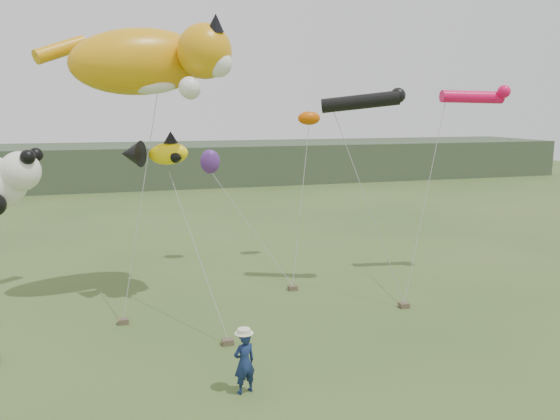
{
  "coord_description": "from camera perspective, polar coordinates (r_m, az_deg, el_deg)",
  "views": [
    {
      "loc": [
        -3.36,
        -13.26,
        7.5
      ],
      "look_at": [
        1.34,
        3.0,
        4.4
      ],
      "focal_mm": 35.0,
      "sensor_mm": 36.0,
      "label": 1
    }
  ],
  "objects": [
    {
      "name": "ground",
      "position": [
        15.6,
        -1.77,
        -18.38
      ],
      "size": [
        120.0,
        120.0,
        0.0
      ],
      "primitive_type": "plane",
      "color": "#385123",
      "rests_on": "ground"
    },
    {
      "name": "sandbag_anchors",
      "position": [
        20.05,
        -6.2,
        -11.38
      ],
      "size": [
        14.59,
        4.92,
        0.19
      ],
      "color": "brown",
      "rests_on": "ground"
    },
    {
      "name": "festival_attendant",
      "position": [
        15.16,
        -3.75,
        -15.62
      ],
      "size": [
        0.72,
        0.58,
        1.73
      ],
      "primitive_type": "imported",
      "rotation": [
        0.0,
        0.0,
        3.43
      ],
      "color": "#14234B",
      "rests_on": "ground"
    },
    {
      "name": "misc_kites",
      "position": [
        26.82,
        -3.17,
        6.89
      ],
      "size": [
        5.8,
        1.62,
        3.01
      ],
      "color": "#CA5202",
      "rests_on": "ground"
    },
    {
      "name": "cat_kite",
      "position": [
        21.78,
        -12.92,
        14.98
      ],
      "size": [
        7.22,
        4.1,
        3.11
      ],
      "color": "orange",
      "rests_on": "ground"
    },
    {
      "name": "fish_kite",
      "position": [
        21.25,
        -12.96,
        5.84
      ],
      "size": [
        2.81,
        1.84,
        1.35
      ],
      "color": "yellow",
      "rests_on": "ground"
    },
    {
      "name": "tube_kites",
      "position": [
        24.24,
        13.98,
        11.23
      ],
      "size": [
        8.65,
        1.82,
        1.22
      ],
      "color": "black",
      "rests_on": "ground"
    },
    {
      "name": "headland",
      "position": [
        58.21,
        -15.88,
        4.48
      ],
      "size": [
        90.0,
        13.0,
        4.0
      ],
      "color": "#2D3D28",
      "rests_on": "ground"
    }
  ]
}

